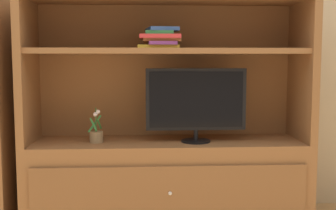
{
  "coord_description": "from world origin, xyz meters",
  "views": [
    {
      "loc": [
        -0.17,
        -2.55,
        1.13
      ],
      "look_at": [
        0.0,
        0.35,
        0.82
      ],
      "focal_mm": 47.06,
      "sensor_mm": 36.0,
      "label": 1
    }
  ],
  "objects": [
    {
      "name": "media_console",
      "position": [
        0.0,
        0.41,
        0.48
      ],
      "size": [
        1.9,
        0.54,
        1.54
      ],
      "color": "brown",
      "rests_on": "ground_plane"
    },
    {
      "name": "tv_monitor",
      "position": [
        0.19,
        0.34,
        0.84
      ],
      "size": [
        0.67,
        0.2,
        0.49
      ],
      "color": "black",
      "rests_on": "media_console"
    },
    {
      "name": "potted_plant",
      "position": [
        -0.48,
        0.36,
        0.62
      ],
      "size": [
        0.1,
        0.1,
        0.23
      ],
      "color": "#8C7251",
      "rests_on": "media_console"
    },
    {
      "name": "painted_rear_wall",
      "position": [
        0.0,
        0.75,
        1.4
      ],
      "size": [
        6.0,
        0.1,
        2.8
      ],
      "primitive_type": "cube",
      "color": "tan",
      "rests_on": "ground_plane"
    },
    {
      "name": "magazine_stack",
      "position": [
        -0.05,
        0.4,
        1.26
      ],
      "size": [
        0.29,
        0.35,
        0.14
      ],
      "color": "gold",
      "rests_on": "media_console"
    }
  ]
}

